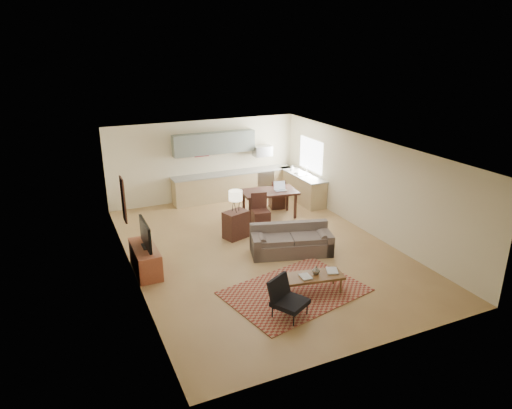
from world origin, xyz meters
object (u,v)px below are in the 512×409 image
sofa (291,240)px  armchair (290,299)px  tv_credenza (145,259)px  console_table (236,225)px  coffee_table (312,284)px  dining_table (269,204)px

sofa → armchair: (-1.38, -2.50, 0.03)m
sofa → tv_credenza: (-3.58, 0.56, -0.06)m
tv_credenza → console_table: 2.84m
armchair → coffee_table: bearing=7.3°
console_table → armchair: bearing=-115.3°
tv_credenza → dining_table: (4.20, 2.01, 0.11)m
coffee_table → tv_credenza: tv_credenza is taller
coffee_table → console_table: (-0.39, 3.38, 0.18)m
sofa → console_table: size_ratio=2.77×
armchair → dining_table: size_ratio=0.48×
coffee_table → armchair: bearing=-133.3°
console_table → tv_credenza: bearing=-178.8°
dining_table → tv_credenza: bearing=-146.9°
sofa → console_table: (-0.90, 1.51, 0.01)m
sofa → coffee_table: size_ratio=1.56×
sofa → coffee_table: (-0.51, -1.87, -0.16)m
console_table → coffee_table: bearing=-101.9°
coffee_table → dining_table: size_ratio=0.82×
sofa → tv_credenza: 3.62m
coffee_table → dining_table: dining_table is taller
coffee_table → armchair: armchair is taller
coffee_table → console_table: bearing=107.3°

